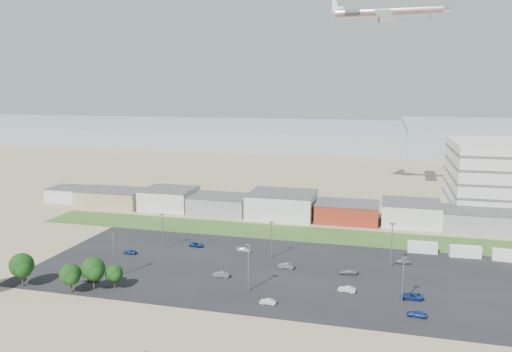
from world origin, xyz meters
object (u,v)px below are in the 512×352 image
(parked_car_1, at_px, (347,289))
(parked_car_10, at_px, (91,279))
(parked_car_4, at_px, (221,274))
(parked_car_0, at_px, (412,296))
(box_trailer_a, at_px, (422,247))
(parked_car_8, at_px, (404,261))
(parked_car_6, at_px, (244,250))
(parked_car_2, at_px, (417,314))
(parked_car_5, at_px, (130,252))
(parked_car_9, at_px, (197,245))
(airliner, at_px, (388,12))
(parked_car_12, at_px, (348,272))
(parked_car_13, at_px, (268,302))
(parked_car_7, at_px, (286,266))

(parked_car_1, bearing_deg, parked_car_10, -73.38)
(parked_car_4, height_order, parked_car_10, parked_car_4)
(parked_car_0, xyz_separation_m, parked_car_4, (-42.00, 1.60, 0.01))
(box_trailer_a, height_order, parked_car_8, box_trailer_a)
(box_trailer_a, relative_size, parked_car_1, 1.99)
(parked_car_6, bearing_deg, parked_car_2, -127.15)
(parked_car_0, bearing_deg, parked_car_5, -100.78)
(parked_car_9, bearing_deg, airliner, -28.13)
(parked_car_8, xyz_separation_m, parked_car_9, (-54.84, -0.26, -0.06))
(parked_car_0, relative_size, parked_car_9, 1.15)
(parked_car_4, distance_m, parked_car_12, 29.69)
(parked_car_2, height_order, parked_car_13, parked_car_2)
(parked_car_5, height_order, parked_car_13, parked_car_5)
(parked_car_12, relative_size, parked_car_13, 1.22)
(parked_car_4, relative_size, parked_car_10, 0.99)
(airliner, distance_m, parked_car_10, 135.37)
(parked_car_13, bearing_deg, parked_car_6, -156.34)
(parked_car_9, bearing_deg, parked_car_2, -110.95)
(parked_car_10, distance_m, parked_car_13, 41.59)
(parked_car_1, bearing_deg, parked_car_4, -84.62)
(parked_car_8, xyz_separation_m, parked_car_10, (-68.80, -29.80, -0.04))
(parked_car_9, relative_size, parked_car_13, 1.20)
(parked_car_2, distance_m, parked_car_4, 43.73)
(parked_car_5, bearing_deg, parked_car_12, 90.56)
(parked_car_5, bearing_deg, parked_car_4, 72.52)
(parked_car_8, relative_size, parked_car_10, 0.90)
(parked_car_4, bearing_deg, parked_car_10, -74.24)
(parked_car_0, relative_size, parked_car_13, 1.38)
(parked_car_12, xyz_separation_m, parked_car_13, (-14.42, -20.70, -0.04))
(parked_car_9, relative_size, parked_car_10, 1.00)
(parked_car_2, bearing_deg, parked_car_9, -111.22)
(box_trailer_a, relative_size, parked_car_0, 1.64)
(parked_car_10, xyz_separation_m, parked_car_13, (41.55, -1.63, -0.03))
(parked_car_0, xyz_separation_m, parked_car_9, (-55.77, 21.24, -0.08))
(box_trailer_a, bearing_deg, parked_car_7, -148.11)
(parked_car_0, bearing_deg, airliner, -176.93)
(parked_car_6, relative_size, parked_car_12, 0.93)
(parked_car_0, height_order, parked_car_2, parked_car_0)
(parked_car_2, bearing_deg, parked_car_13, -80.30)
(airliner, height_order, parked_car_13, airliner)
(parked_car_2, bearing_deg, parked_car_5, -98.75)
(box_trailer_a, height_order, parked_car_6, box_trailer_a)
(parked_car_10, bearing_deg, parked_car_6, -51.22)
(airliner, height_order, parked_car_10, airliner)
(parked_car_8, bearing_deg, parked_car_13, 132.40)
(parked_car_4, height_order, parked_car_9, parked_car_4)
(parked_car_1, xyz_separation_m, parked_car_8, (12.31, 21.19, -0.01))
(parked_car_2, bearing_deg, parked_car_12, -136.58)
(airliner, xyz_separation_m, parked_car_9, (-47.90, -68.83, -69.44))
(airliner, xyz_separation_m, parked_car_2, (8.46, -98.37, -69.37))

